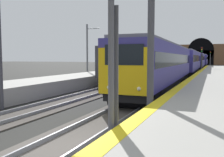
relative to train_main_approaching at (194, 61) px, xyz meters
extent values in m
plane|color=black|center=(-47.26, 0.00, -2.32)|extent=(320.00, 320.00, 0.00)
cube|color=#9E9B93|center=(-47.26, -4.18, -1.78)|extent=(112.00, 4.13, 1.08)
cube|color=yellow|center=(-47.26, -2.37, -1.24)|extent=(112.00, 0.50, 0.01)
cube|color=#4C4742|center=(-47.26, 0.00, -2.29)|extent=(160.00, 2.79, 0.06)
cube|color=gray|center=(-47.26, 0.72, -2.18)|extent=(160.00, 0.07, 0.15)
cube|color=gray|center=(-47.26, -0.72, -2.18)|extent=(160.00, 0.07, 0.15)
cube|color=navy|center=(-31.50, 0.00, 0.10)|extent=(20.47, 3.23, 2.86)
cube|color=black|center=(-31.50, 0.00, 0.39)|extent=(19.66, 3.24, 0.88)
cube|color=slate|center=(-31.50, 0.00, 1.63)|extent=(19.85, 2.78, 0.20)
cube|color=black|center=(-31.50, 0.00, -1.52)|extent=(20.06, 2.87, 0.52)
cylinder|color=black|center=(-40.36, -0.15, -1.85)|extent=(0.98, 2.67, 0.93)
cylinder|color=black|center=(-38.56, -0.12, -1.85)|extent=(0.98, 2.67, 0.93)
cylinder|color=black|center=(-24.44, 0.12, -1.85)|extent=(0.98, 2.67, 0.93)
cylinder|color=black|center=(-22.65, 0.15, -1.85)|extent=(0.98, 2.67, 0.93)
cube|color=#E5B20F|center=(-41.75, -0.17, -0.15)|extent=(0.17, 2.77, 2.36)
cube|color=black|center=(-41.80, -0.17, 0.67)|extent=(0.07, 2.02, 1.03)
sphere|color=#F2EACC|center=(-41.80, -0.97, -0.99)|extent=(0.20, 0.20, 0.20)
sphere|color=#F2EACC|center=(-41.83, 0.62, -0.99)|extent=(0.20, 0.20, 0.20)
cube|color=navy|center=(-10.43, 0.00, 0.10)|extent=(20.47, 3.23, 2.86)
cube|color=black|center=(-10.43, 0.00, 0.47)|extent=(19.66, 3.24, 0.96)
cube|color=slate|center=(-10.43, 0.00, 1.63)|extent=(19.85, 2.78, 0.20)
cube|color=black|center=(-10.43, 0.00, -1.52)|extent=(20.06, 2.87, 0.52)
cylinder|color=black|center=(-19.50, -0.15, -1.85)|extent=(0.98, 2.67, 0.93)
cylinder|color=black|center=(-17.70, -0.12, -1.85)|extent=(0.98, 2.67, 0.93)
cylinder|color=black|center=(-3.16, 0.12, -1.85)|extent=(0.98, 2.67, 0.93)
cylinder|color=black|center=(-1.36, 0.15, -1.85)|extent=(0.98, 2.67, 0.93)
cube|color=navy|center=(10.64, 0.00, 0.10)|extent=(20.47, 3.23, 2.86)
cube|color=black|center=(10.64, 0.00, 0.55)|extent=(19.66, 3.24, 0.87)
cube|color=slate|center=(10.64, 0.00, 1.63)|extent=(19.85, 2.78, 0.20)
cube|color=black|center=(10.64, 0.00, -1.52)|extent=(20.06, 2.87, 0.52)
cylinder|color=black|center=(1.51, -0.15, -1.85)|extent=(0.98, 2.67, 0.93)
cylinder|color=black|center=(3.31, -0.12, -1.85)|extent=(0.98, 2.67, 0.93)
cylinder|color=black|center=(17.96, 0.12, -1.85)|extent=(0.98, 2.67, 0.93)
cylinder|color=black|center=(19.76, 0.15, -1.85)|extent=(0.98, 2.67, 0.93)
cube|color=navy|center=(31.71, 0.00, 0.10)|extent=(20.47, 3.23, 2.86)
cube|color=black|center=(31.71, 0.00, 0.57)|extent=(19.66, 3.24, 0.87)
cube|color=slate|center=(31.71, 0.00, 1.63)|extent=(19.85, 2.78, 0.20)
cube|color=black|center=(31.71, 0.00, -1.52)|extent=(20.06, 2.87, 0.52)
cylinder|color=black|center=(22.88, -0.15, -1.85)|extent=(0.98, 2.67, 0.93)
cylinder|color=black|center=(24.68, -0.12, -1.85)|extent=(0.98, 2.67, 0.93)
cylinder|color=black|center=(38.73, 0.12, -1.85)|extent=(0.98, 2.67, 0.93)
cylinder|color=black|center=(40.53, 0.15, -1.85)|extent=(0.98, 2.67, 0.93)
cube|color=#333338|center=(-23.70, 4.51, 0.15)|extent=(18.71, 2.73, 2.95)
cube|color=black|center=(-23.70, 4.51, 0.44)|extent=(17.96, 2.75, 0.94)
cube|color=slate|center=(-23.70, 4.51, 1.73)|extent=(18.14, 2.32, 0.20)
cube|color=black|center=(-23.70, 4.51, -1.51)|extent=(18.33, 2.40, 0.52)
cylinder|color=black|center=(-15.78, 4.50, -1.85)|extent=(0.95, 2.49, 0.95)
cylinder|color=black|center=(-17.58, 4.50, -1.85)|extent=(0.95, 2.49, 0.95)
cylinder|color=black|center=(-29.82, 4.52, -1.85)|extent=(0.95, 2.49, 0.95)
cylinder|color=black|center=(-31.62, 4.52, -1.85)|extent=(0.95, 2.49, 0.95)
cube|color=yellow|center=(-14.31, 4.50, 0.07)|extent=(0.12, 2.60, 2.79)
cube|color=black|center=(-14.26, 4.50, 0.75)|extent=(0.04, 1.90, 1.06)
sphere|color=#F2EACC|center=(-14.25, 5.25, -0.97)|extent=(0.20, 0.20, 0.20)
sphere|color=#F2EACC|center=(-14.25, 3.76, -0.97)|extent=(0.20, 0.20, 0.20)
cube|color=#333338|center=(-4.35, 4.51, 0.15)|extent=(18.71, 2.73, 2.95)
cube|color=black|center=(-4.35, 4.51, 0.64)|extent=(17.96, 2.75, 0.98)
cube|color=slate|center=(-4.35, 4.51, 1.73)|extent=(18.14, 2.32, 0.20)
cube|color=black|center=(-4.35, 4.51, -1.51)|extent=(18.33, 2.40, 0.52)
cylinder|color=black|center=(3.51, 4.50, -1.85)|extent=(0.95, 2.49, 0.95)
cylinder|color=black|center=(1.71, 4.51, -1.85)|extent=(0.95, 2.49, 0.95)
cylinder|color=black|center=(-10.40, 4.52, -1.85)|extent=(0.95, 2.49, 0.95)
cylinder|color=black|center=(-12.20, 4.52, -1.85)|extent=(0.95, 2.49, 0.95)
cube|color=#333338|center=(15.01, 4.51, 0.15)|extent=(18.71, 2.73, 2.95)
cube|color=black|center=(15.01, 4.51, 0.51)|extent=(17.96, 2.75, 0.97)
cube|color=slate|center=(15.01, 4.51, 1.73)|extent=(18.14, 2.32, 0.20)
cube|color=black|center=(15.01, 4.51, -1.51)|extent=(18.33, 2.40, 0.52)
cylinder|color=black|center=(22.97, 4.50, -1.85)|extent=(0.95, 2.49, 0.95)
cylinder|color=black|center=(21.17, 4.50, -1.85)|extent=(0.95, 2.49, 0.95)
cylinder|color=black|center=(8.85, 4.52, -1.85)|extent=(0.95, 2.49, 0.95)
cylinder|color=black|center=(7.05, 4.52, -1.85)|extent=(0.95, 2.49, 0.95)
cube|color=black|center=(-4.35, 4.51, 2.28)|extent=(1.30, 1.63, 0.90)
cylinder|color=#4C4C54|center=(-47.48, -1.93, -0.12)|extent=(0.16, 0.16, 4.39)
cube|color=#4C4C54|center=(-47.34, -1.93, -0.12)|extent=(0.04, 0.28, 3.95)
cylinder|color=#38383D|center=(-7.66, -1.93, -0.44)|extent=(0.16, 0.16, 3.75)
cube|color=black|center=(-7.66, -1.93, 1.96)|extent=(0.20, 0.38, 1.05)
cube|color=#38383D|center=(-7.52, -1.93, -0.44)|extent=(0.04, 0.28, 3.38)
sphere|color=red|center=(-7.79, -1.93, 2.28)|extent=(0.20, 0.20, 0.20)
sphere|color=yellow|center=(-7.79, -1.93, 1.98)|extent=(0.20, 0.20, 0.20)
sphere|color=green|center=(-7.79, -1.93, 1.68)|extent=(0.20, 0.20, 0.20)
cylinder|color=#4C4C54|center=(50.19, -1.93, -0.06)|extent=(0.16, 0.16, 4.51)
cube|color=black|center=(50.19, -1.93, 2.72)|extent=(0.20, 0.38, 1.05)
cube|color=#4C4C54|center=(50.33, -1.93, -0.06)|extent=(0.04, 0.28, 4.06)
sphere|color=red|center=(50.06, -1.93, 3.05)|extent=(0.20, 0.20, 0.20)
sphere|color=yellow|center=(50.06, -1.93, 2.75)|extent=(0.20, 0.20, 0.20)
sphere|color=green|center=(50.06, -1.93, 2.45)|extent=(0.20, 0.20, 0.20)
cylinder|color=#3F3F47|center=(-43.35, -1.92, 1.23)|extent=(0.28, 0.28, 7.09)
cube|color=brown|center=(61.42, 2.26, 2.08)|extent=(2.50, 19.00, 8.79)
cube|color=black|center=(60.11, 2.26, 0.76)|extent=(0.12, 10.64, 6.16)
cylinder|color=black|center=(60.11, 2.26, 3.84)|extent=(0.12, 10.64, 10.64)
cylinder|color=#595B60|center=(-24.84, 11.15, 1.27)|extent=(0.22, 0.22, 7.18)
cylinder|color=#595B60|center=(-24.84, 10.28, 4.26)|extent=(0.08, 1.76, 0.08)
camera|label=1|loc=(-53.33, -4.44, 0.50)|focal=39.73mm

